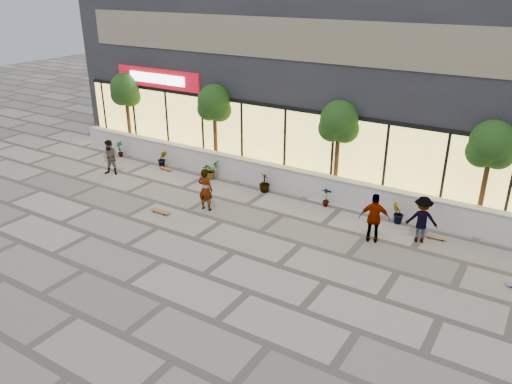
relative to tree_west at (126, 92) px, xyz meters
The scene contains 20 objects.
ground 12.21m from the tree_west, 40.55° to the right, with size 80.00×80.00×0.00m, color #A79F91.
planter_wall 9.36m from the tree_west, ahead, with size 22.00×0.42×1.04m.
retail_building 10.27m from the tree_west, 28.00° to the left, with size 24.00×9.17×8.50m.
shrub_a 2.91m from the tree_west, 68.20° to the right, with size 0.43×0.29×0.81m, color #193510.
shrub_b 4.37m from the tree_west, 20.75° to the right, with size 0.45×0.36×0.81m, color #193510.
shrub_c 6.74m from the tree_west, 11.58° to the right, with size 0.73×0.63×0.81m, color #193510.
shrub_d 9.35m from the tree_west, ahead, with size 0.45×0.45×0.81m, color #193510.
shrub_e 12.05m from the tree_west, ahead, with size 0.43×0.29×0.81m, color #193510.
shrub_f 14.78m from the tree_west, ahead, with size 0.45×0.36×0.81m, color #193510.
tree_west is the anchor object (origin of this frame).
tree_midwest 5.50m from the tree_west, ahead, with size 1.60×1.50×3.92m.
tree_mideast 11.50m from the tree_west, ahead, with size 1.60×1.50×3.92m.
tree_east 17.00m from the tree_west, ahead, with size 1.60×1.50×3.92m.
skater_center 9.08m from the tree_west, 26.52° to the right, with size 0.61×0.40×1.67m, color beige.
skater_left 4.35m from the tree_west, 57.91° to the right, with size 0.78×0.61×1.60m, color tan.
skater_right_near 14.68m from the tree_west, 11.92° to the right, with size 1.01×0.42×1.73m, color white.
skater_right_far 15.84m from the tree_west, ahead, with size 1.05×0.61×1.63m, color maroon.
skateboard_center 8.87m from the tree_west, 37.82° to the right, with size 0.85×0.22×0.10m.
skateboard_left 4.93m from the tree_west, 22.14° to the right, with size 0.76×0.25×0.09m.
skateboard_right_near 16.35m from the tree_west, ahead, with size 0.70×0.23×0.08m.
Camera 1 is at (9.73, -10.01, 8.18)m, focal length 35.00 mm.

